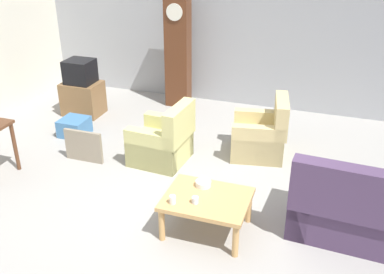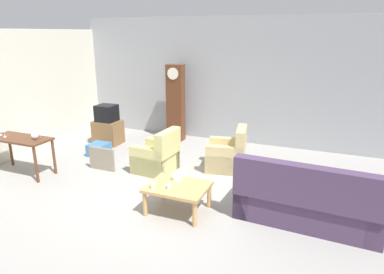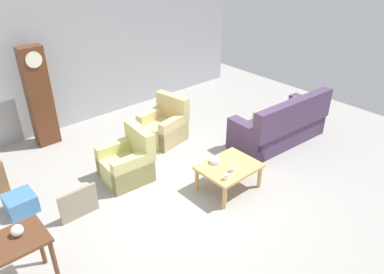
# 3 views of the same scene
# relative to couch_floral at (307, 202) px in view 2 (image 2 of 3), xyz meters

# --- Properties ---
(ground_plane) EXTENTS (10.40, 10.40, 0.00)m
(ground_plane) POSITION_rel_couch_floral_xyz_m (-2.33, 0.06, -0.35)
(ground_plane) COLOR #999691
(garage_door_wall) EXTENTS (8.40, 0.16, 3.20)m
(garage_door_wall) POSITION_rel_couch_floral_xyz_m (-2.33, 3.66, 1.25)
(garage_door_wall) COLOR #9EA0A5
(garage_door_wall) RESTS_ON ground_plane
(pegboard_wall_left) EXTENTS (0.12, 6.40, 2.88)m
(pegboard_wall_left) POSITION_rel_couch_floral_xyz_m (-6.53, 0.46, 1.09)
(pegboard_wall_left) COLOR silver
(pegboard_wall_left) RESTS_ON ground_plane
(couch_floral) EXTENTS (2.15, 1.00, 1.04)m
(couch_floral) POSITION_rel_couch_floral_xyz_m (0.00, 0.00, 0.00)
(couch_floral) COLOR #4C3856
(couch_floral) RESTS_ON ground_plane
(armchair_olive_near) EXTENTS (0.84, 0.82, 0.92)m
(armchair_olive_near) POSITION_rel_couch_floral_xyz_m (-3.05, 0.96, -0.05)
(armchair_olive_near) COLOR #CCC67A
(armchair_olive_near) RESTS_ON ground_plane
(armchair_olive_far) EXTENTS (0.91, 0.89, 0.92)m
(armchair_olive_far) POSITION_rel_couch_floral_xyz_m (-1.72, 1.64, -0.05)
(armchair_olive_far) COLOR #CEB87A
(armchair_olive_far) RESTS_ON ground_plane
(coffee_table_wood) EXTENTS (0.96, 0.76, 0.46)m
(coffee_table_wood) POSITION_rel_couch_floral_xyz_m (-1.95, -0.41, 0.04)
(coffee_table_wood) COLOR tan
(coffee_table_wood) RESTS_ON ground_plane
(console_table_dark) EXTENTS (1.30, 0.56, 0.77)m
(console_table_dark) POSITION_rel_couch_floral_xyz_m (-5.55, -0.19, 0.31)
(console_table_dark) COLOR #56331E
(console_table_dark) RESTS_ON ground_plane
(grandfather_clock) EXTENTS (0.44, 0.30, 2.01)m
(grandfather_clock) POSITION_rel_couch_floral_xyz_m (-3.62, 3.13, 0.66)
(grandfather_clock) COLOR #562D19
(grandfather_clock) RESTS_ON ground_plane
(tv_stand_cabinet) EXTENTS (0.68, 0.52, 0.61)m
(tv_stand_cabinet) POSITION_rel_couch_floral_xyz_m (-5.12, 2.15, -0.05)
(tv_stand_cabinet) COLOR brown
(tv_stand_cabinet) RESTS_ON ground_plane
(tv_crt) EXTENTS (0.48, 0.44, 0.42)m
(tv_crt) POSITION_rel_couch_floral_xyz_m (-5.12, 2.15, 0.46)
(tv_crt) COLOR black
(tv_crt) RESTS_ON tv_stand_cabinet
(framed_picture_leaning) EXTENTS (0.60, 0.05, 0.49)m
(framed_picture_leaning) POSITION_rel_couch_floral_xyz_m (-4.17, 0.58, -0.11)
(framed_picture_leaning) COLOR gray
(framed_picture_leaning) RESTS_ON ground_plane
(storage_box_blue) EXTENTS (0.43, 0.44, 0.29)m
(storage_box_blue) POSITION_rel_couch_floral_xyz_m (-4.80, 1.31, -0.21)
(storage_box_blue) COLOR teal
(storage_box_blue) RESTS_ON ground_plane
(glass_dome_cloche) EXTENTS (0.14, 0.14, 0.14)m
(glass_dome_cloche) POSITION_rel_couch_floral_xyz_m (-5.18, -0.14, 0.49)
(glass_dome_cloche) COLOR silver
(glass_dome_cloche) RESTS_ON console_table_dark
(cup_white_porcelain) EXTENTS (0.07, 0.07, 0.10)m
(cup_white_porcelain) POSITION_rel_couch_floral_xyz_m (-2.27, -0.65, 0.15)
(cup_white_porcelain) COLOR white
(cup_white_porcelain) RESTS_ON coffee_table_wood
(cup_blue_rimmed) EXTENTS (0.07, 0.07, 0.08)m
(cup_blue_rimmed) POSITION_rel_couch_floral_xyz_m (-2.04, -0.56, 0.14)
(cup_blue_rimmed) COLOR silver
(cup_blue_rimmed) RESTS_ON coffee_table_wood
(bowl_white_stacked) EXTENTS (0.18, 0.18, 0.07)m
(bowl_white_stacked) POSITION_rel_couch_floral_xyz_m (-2.06, -0.20, 0.14)
(bowl_white_stacked) COLOR white
(bowl_white_stacked) RESTS_ON coffee_table_wood
(wine_glass_tall) EXTENTS (0.08, 0.08, 0.17)m
(wine_glass_tall) POSITION_rel_couch_floral_xyz_m (-6.03, -0.22, 0.53)
(wine_glass_tall) COLOR silver
(wine_glass_tall) RESTS_ON console_table_dark
(wine_glass_mid) EXTENTS (0.07, 0.07, 0.22)m
(wine_glass_mid) POSITION_rel_couch_floral_xyz_m (-5.84, -0.28, 0.56)
(wine_glass_mid) COLOR silver
(wine_glass_mid) RESTS_ON console_table_dark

